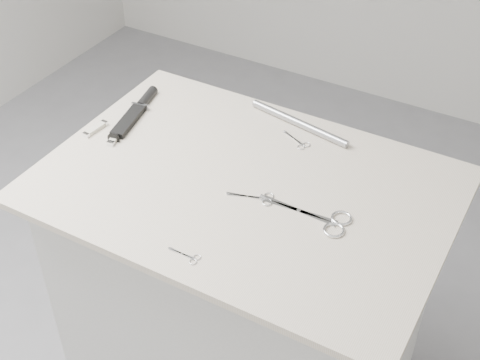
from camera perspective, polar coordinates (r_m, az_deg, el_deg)
The scene contains 10 objects.
plinth at distance 1.96m, azimuth 0.35°, elevation -10.90°, with size 0.90×0.60×0.90m, color silver.
display_board at distance 1.64m, azimuth 0.42°, elevation -0.52°, with size 1.00×0.70×0.02m, color beige.
large_shears at distance 1.54m, azimuth 7.14°, elevation -3.34°, with size 0.22×0.10×0.01m.
embroidery_scissors_a at distance 1.59m, azimuth 1.60°, elevation -1.55°, with size 0.11×0.06×0.00m.
embroidery_scissors_b at distance 1.77m, azimuth 5.04°, elevation 3.23°, with size 0.09×0.06×0.00m.
tiny_scissors at distance 1.45m, azimuth -4.47°, elevation -6.52°, with size 0.08×0.03×0.00m.
sheathed_knife at distance 1.90m, azimuth -8.79°, elevation 5.93°, with size 0.08×0.25×0.03m.
pocket_knife_a at distance 1.82m, azimuth -10.32°, elevation 3.92°, with size 0.04×0.11×0.01m.
pocket_knife_b at distance 1.85m, azimuth -12.23°, elevation 4.29°, with size 0.02×0.08×0.01m.
metal_rail at distance 1.83m, azimuth 5.06°, elevation 4.87°, with size 0.02×0.02×0.31m, color #9A9CA2.
Camera 1 is at (0.61, -1.10, 1.96)m, focal length 50.00 mm.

